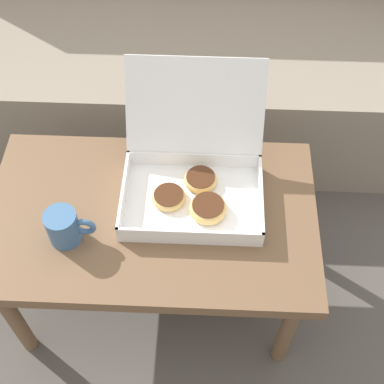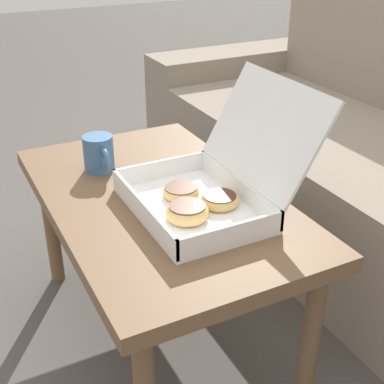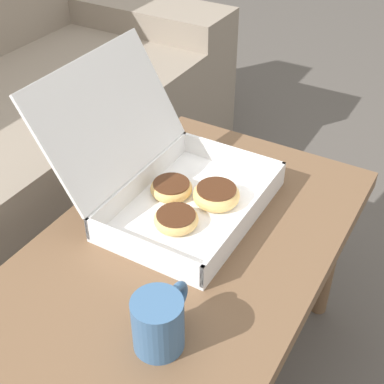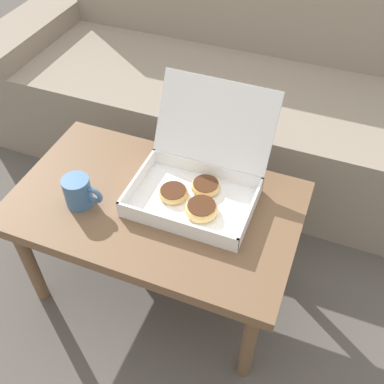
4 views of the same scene
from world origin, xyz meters
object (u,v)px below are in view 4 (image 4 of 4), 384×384
couch (237,92)px  coffee_mug (79,192)px  pastry_box (199,179)px  coffee_table (156,213)px

couch → coffee_mug: couch is taller
pastry_box → coffee_mug: 0.37m
couch → pastry_box: 0.84m
couch → coffee_mug: size_ratio=17.92×
coffee_table → coffee_mug: coffee_mug is taller
couch → pastry_box: size_ratio=5.76×
couch → pastry_box: (0.11, -0.81, 0.21)m
coffee_table → couch: bearing=90.0°
coffee_table → pastry_box: pastry_box is taller
coffee_table → coffee_mug: (-0.21, -0.09, 0.10)m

